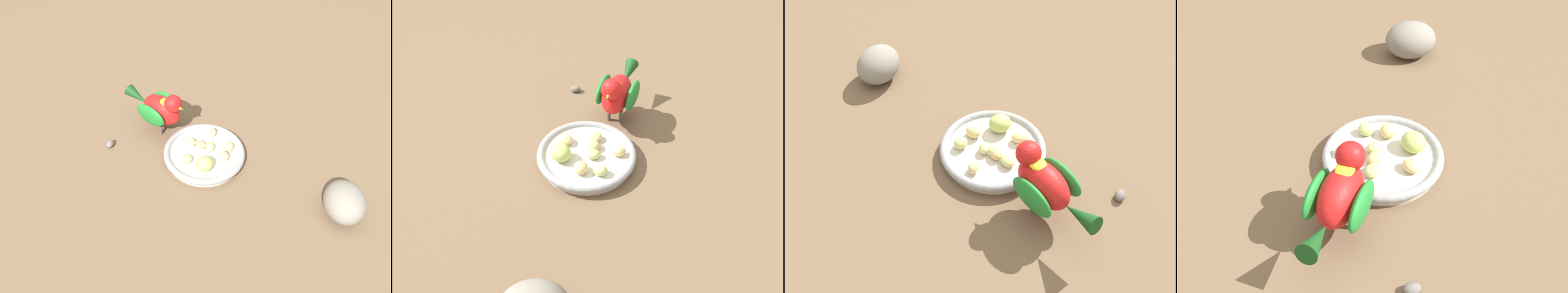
# 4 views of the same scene
# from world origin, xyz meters

# --- Properties ---
(ground_plane) EXTENTS (4.00, 4.00, 0.00)m
(ground_plane) POSITION_xyz_m (0.00, 0.00, 0.00)
(ground_plane) COLOR brown
(feeding_bowl) EXTENTS (0.19, 0.19, 0.03)m
(feeding_bowl) POSITION_xyz_m (-0.00, 0.03, 0.01)
(feeding_bowl) COLOR beige
(feeding_bowl) RESTS_ON ground_plane
(apple_piece_0) EXTENTS (0.04, 0.04, 0.02)m
(apple_piece_0) POSITION_xyz_m (0.03, 0.06, 0.03)
(apple_piece_0) COLOR #E5C67F
(apple_piece_0) RESTS_ON feeding_bowl
(apple_piece_1) EXTENTS (0.03, 0.03, 0.02)m
(apple_piece_1) POSITION_xyz_m (-0.02, 0.02, 0.03)
(apple_piece_1) COLOR tan
(apple_piece_1) RESTS_ON feeding_bowl
(apple_piece_2) EXTENTS (0.03, 0.02, 0.02)m
(apple_piece_2) POSITION_xyz_m (-0.01, 0.04, 0.03)
(apple_piece_2) COLOR #C6D17A
(apple_piece_2) RESTS_ON feeding_bowl
(apple_piece_3) EXTENTS (0.04, 0.03, 0.02)m
(apple_piece_3) POSITION_xyz_m (-0.03, 0.00, 0.03)
(apple_piece_3) COLOR #C6D17A
(apple_piece_3) RESTS_ON feeding_bowl
(apple_piece_4) EXTENTS (0.03, 0.02, 0.02)m
(apple_piece_4) POSITION_xyz_m (-0.05, 0.06, 0.03)
(apple_piece_4) COLOR #E5C67F
(apple_piece_4) RESTS_ON feeding_bowl
(apple_piece_5) EXTENTS (0.03, 0.03, 0.02)m
(apple_piece_5) POSITION_xyz_m (0.02, -0.02, 0.03)
(apple_piece_5) COLOR #E5C67F
(apple_piece_5) RESTS_ON feeding_bowl
(apple_piece_6) EXTENTS (0.05, 0.05, 0.03)m
(apple_piece_6) POSITION_xyz_m (0.05, 0.02, 0.03)
(apple_piece_6) COLOR #B2CC66
(apple_piece_6) RESTS_ON feeding_bowl
(apple_piece_7) EXTENTS (0.03, 0.03, 0.02)m
(apple_piece_7) POSITION_xyz_m (-0.00, 0.08, 0.03)
(apple_piece_7) COLOR #C6D17A
(apple_piece_7) RESTS_ON feeding_bowl
(parrot) EXTENTS (0.15, 0.14, 0.12)m
(parrot) POSITION_xyz_m (-0.11, -0.06, 0.07)
(parrot) COLOR #59544C
(parrot) RESTS_ON ground_plane
(rock_large) EXTENTS (0.12, 0.11, 0.07)m
(rock_large) POSITION_xyz_m (0.19, 0.27, 0.03)
(rock_large) COLOR gray
(rock_large) RESTS_ON ground_plane
(pebble_0) EXTENTS (0.03, 0.02, 0.01)m
(pebble_0) POSITION_xyz_m (-0.07, -0.19, 0.01)
(pebble_0) COLOR slate
(pebble_0) RESTS_ON ground_plane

